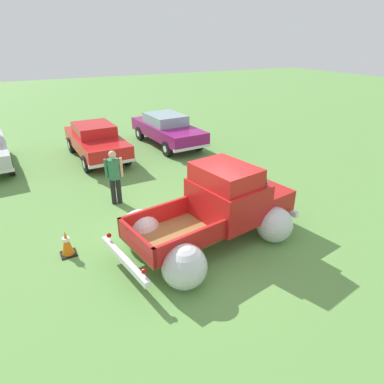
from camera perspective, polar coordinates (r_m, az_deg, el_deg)
The scene contains 7 objects.
ground_plane at distance 8.44m, azimuth 2.50°, elevation -8.60°, with size 80.00×80.00×0.00m, color #609347.
vintage_pickup_truck at distance 8.27m, azimuth 4.68°, elevation -3.30°, with size 4.86×3.33×1.96m.
show_car_1 at distance 14.59m, azimuth -16.20°, elevation 8.58°, with size 1.92×4.48×1.43m.
show_car_2 at distance 15.94m, azimuth -4.32°, elevation 10.84°, with size 2.07×4.74×1.43m.
spectator_0 at distance 10.17m, azimuth -13.23°, elevation 3.01°, with size 0.54×0.40×1.70m.
lane_cone_0 at distance 11.08m, azimuth 0.37°, elevation 1.87°, with size 0.36×0.36×0.63m.
lane_cone_1 at distance 8.35m, azimuth -20.75°, elevation -8.25°, with size 0.36×0.36×0.63m.
Camera 1 is at (-3.59, -6.04, 4.67)m, focal length 31.00 mm.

